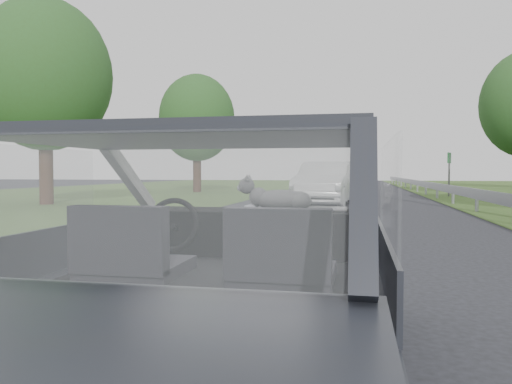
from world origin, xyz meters
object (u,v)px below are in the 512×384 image
at_px(subject_car, 218,267).
at_px(other_car, 326,184).
at_px(cat, 281,198).
at_px(highway_sign, 449,175).

height_order(subject_car, other_car, other_car).
xyz_separation_m(cat, highway_sign, (5.01, 23.26, 0.03)).
bearing_deg(subject_car, cat, 68.86).
xyz_separation_m(subject_car, highway_sign, (5.26, 23.92, 0.39)).
bearing_deg(highway_sign, subject_car, -83.96).
bearing_deg(cat, subject_car, -107.43).
relative_size(subject_car, cat, 7.46).
bearing_deg(subject_car, highway_sign, 77.60).
bearing_deg(other_car, subject_car, -83.18).
relative_size(other_car, highway_sign, 2.23).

